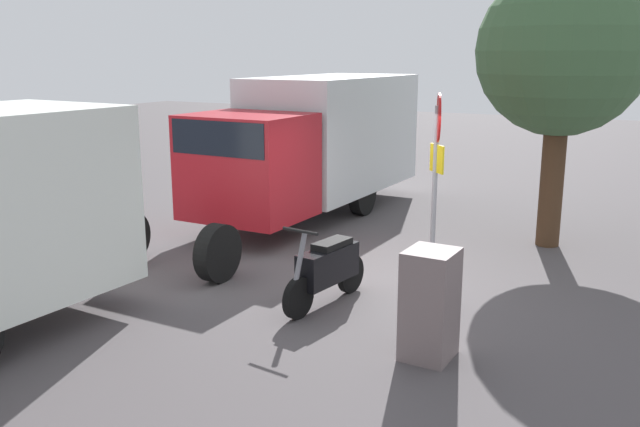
{
  "coord_description": "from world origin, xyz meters",
  "views": [
    {
      "loc": [
        9.26,
        4.25,
        3.41
      ],
      "look_at": [
        1.01,
        -0.24,
        1.2
      ],
      "focal_mm": 38.24,
      "sensor_mm": 36.0,
      "label": 1
    }
  ],
  "objects_px": {
    "stop_sign": "(437,154)",
    "bike_rack_hoop": "(444,312)",
    "street_tree": "(562,53)",
    "motorcycle": "(327,268)",
    "box_truck_near": "(312,140)",
    "utility_cabinet": "(430,304)"
  },
  "relations": [
    {
      "from": "stop_sign",
      "to": "bike_rack_hoop",
      "type": "relative_size",
      "value": 3.32
    },
    {
      "from": "stop_sign",
      "to": "street_tree",
      "type": "relative_size",
      "value": 0.57
    },
    {
      "from": "motorcycle",
      "to": "bike_rack_hoop",
      "type": "xyz_separation_m",
      "value": [
        -0.48,
        1.53,
        -0.52
      ]
    },
    {
      "from": "motorcycle",
      "to": "stop_sign",
      "type": "distance_m",
      "value": 2.73
    },
    {
      "from": "box_truck_near",
      "to": "stop_sign",
      "type": "xyz_separation_m",
      "value": [
        2.37,
        3.57,
        0.26
      ]
    },
    {
      "from": "stop_sign",
      "to": "bike_rack_hoop",
      "type": "bearing_deg",
      "value": 24.04
    },
    {
      "from": "motorcycle",
      "to": "street_tree",
      "type": "bearing_deg",
      "value": 162.41
    },
    {
      "from": "box_truck_near",
      "to": "bike_rack_hoop",
      "type": "distance_m",
      "value": 6.22
    },
    {
      "from": "street_tree",
      "to": "bike_rack_hoop",
      "type": "distance_m",
      "value": 5.36
    },
    {
      "from": "box_truck_near",
      "to": "motorcycle",
      "type": "bearing_deg",
      "value": 32.04
    },
    {
      "from": "stop_sign",
      "to": "street_tree",
      "type": "xyz_separation_m",
      "value": [
        -2.33,
        1.38,
        1.54
      ]
    },
    {
      "from": "bike_rack_hoop",
      "to": "motorcycle",
      "type": "bearing_deg",
      "value": -72.54
    },
    {
      "from": "box_truck_near",
      "to": "street_tree",
      "type": "distance_m",
      "value": 5.26
    },
    {
      "from": "box_truck_near",
      "to": "bike_rack_hoop",
      "type": "relative_size",
      "value": 9.71
    },
    {
      "from": "box_truck_near",
      "to": "utility_cabinet",
      "type": "relative_size",
      "value": 6.47
    },
    {
      "from": "stop_sign",
      "to": "utility_cabinet",
      "type": "xyz_separation_m",
      "value": [
        3.2,
        1.07,
        -1.24
      ]
    },
    {
      "from": "motorcycle",
      "to": "bike_rack_hoop",
      "type": "height_order",
      "value": "motorcycle"
    },
    {
      "from": "utility_cabinet",
      "to": "bike_rack_hoop",
      "type": "height_order",
      "value": "utility_cabinet"
    },
    {
      "from": "motorcycle",
      "to": "stop_sign",
      "type": "relative_size",
      "value": 0.64
    },
    {
      "from": "stop_sign",
      "to": "utility_cabinet",
      "type": "distance_m",
      "value": 3.59
    },
    {
      "from": "bike_rack_hoop",
      "to": "utility_cabinet",
      "type": "bearing_deg",
      "value": 11.34
    },
    {
      "from": "box_truck_near",
      "to": "street_tree",
      "type": "xyz_separation_m",
      "value": [
        0.05,
        4.95,
        1.8
      ]
    }
  ]
}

